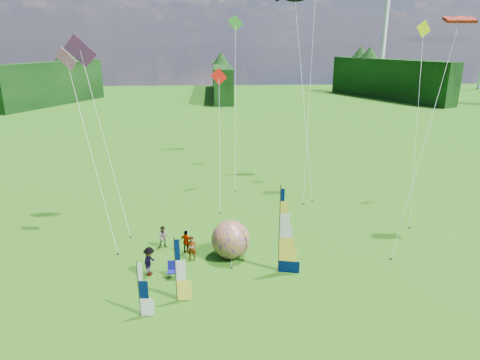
{
  "coord_description": "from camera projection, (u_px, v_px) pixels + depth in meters",
  "views": [
    {
      "loc": [
        -2.47,
        -18.37,
        12.9
      ],
      "look_at": [
        -1.0,
        4.0,
        5.5
      ],
      "focal_mm": 32.0,
      "sensor_mm": 36.0,
      "label": 1
    }
  ],
  "objects": [
    {
      "name": "kite_whale",
      "position": [
        303.0,
        86.0,
        37.9
      ],
      "size": [
        3.76,
        13.08,
        17.97
      ],
      "primitive_type": null,
      "rotation": [
        0.0,
        0.0,
        -0.06
      ],
      "color": "black",
      "rests_on": "ground"
    },
    {
      "name": "small_kite_orange",
      "position": [
        310.0,
        82.0,
        36.34
      ],
      "size": [
        5.59,
        11.3,
        18.93
      ],
      "primitive_type": null,
      "rotation": [
        0.0,
        0.0,
        -0.12
      ],
      "color": "#F39E03",
      "rests_on": "ground"
    },
    {
      "name": "spectator_c",
      "position": [
        150.0,
        261.0,
        24.33
      ],
      "size": [
        0.67,
        1.19,
        1.73
      ],
      "primitive_type": "imported",
      "rotation": [
        0.0,
        0.0,
        1.32
      ],
      "color": "#66594C",
      "rests_on": "ground"
    },
    {
      "name": "bol_inflatable",
      "position": [
        231.0,
        239.0,
        26.28
      ],
      "size": [
        2.43,
        2.43,
        2.38
      ],
      "primitive_type": "sphere",
      "rotation": [
        0.0,
        0.0,
        0.02
      ],
      "color": "navy",
      "rests_on": "ground"
    },
    {
      "name": "small_kite_green",
      "position": [
        235.0,
        94.0,
        41.03
      ],
      "size": [
        5.12,
        14.29,
        15.87
      ],
      "primitive_type": null,
      "rotation": [
        0.0,
        0.0,
        0.13
      ],
      "color": "green",
      "rests_on": "ground"
    },
    {
      "name": "spectator_a",
      "position": [
        192.0,
        249.0,
        26.01
      ],
      "size": [
        0.58,
        0.38,
        1.56
      ],
      "primitive_type": "imported",
      "rotation": [
        0.0,
        0.0,
        -0.02
      ],
      "color": "#66594C",
      "rests_on": "ground"
    },
    {
      "name": "camp_chair",
      "position": [
        172.0,
        270.0,
        24.1
      ],
      "size": [
        0.58,
        0.58,
        0.98
      ],
      "primitive_type": null,
      "rotation": [
        0.0,
        0.0,
        -0.02
      ],
      "color": "#0B0D57",
      "rests_on": "ground"
    },
    {
      "name": "turbine_right",
      "position": [
        385.0,
        31.0,
        116.36
      ],
      "size": [
        8.0,
        1.2,
        30.0
      ],
      "primitive_type": null,
      "color": "silver",
      "rests_on": "ground"
    },
    {
      "name": "small_kite_red",
      "position": [
        219.0,
        134.0,
        34.87
      ],
      "size": [
        6.23,
        9.97,
        11.1
      ],
      "primitive_type": null,
      "rotation": [
        0.0,
        0.0,
        0.4
      ],
      "color": "red",
      "rests_on": "ground"
    },
    {
      "name": "spectator_d",
      "position": [
        186.0,
        242.0,
        26.9
      ],
      "size": [
        0.97,
        0.72,
        1.53
      ],
      "primitive_type": "imported",
      "rotation": [
        0.0,
        0.0,
        2.69
      ],
      "color": "#66594C",
      "rests_on": "ground"
    },
    {
      "name": "kite_parafoil",
      "position": [
        428.0,
        122.0,
        26.47
      ],
      "size": [
        10.7,
        10.86,
        16.0
      ],
      "primitive_type": null,
      "rotation": [
        0.0,
        0.0,
        -0.22
      ],
      "color": "red",
      "rests_on": "ground"
    },
    {
      "name": "small_kite_yellow",
      "position": [
        418.0,
        117.0,
        31.81
      ],
      "size": [
        6.99,
        10.23,
        14.76
      ],
      "primitive_type": null,
      "rotation": [
        0.0,
        0.0,
        0.25
      ],
      "color": "#FDFF00",
      "rests_on": "ground"
    },
    {
      "name": "treeline_ring",
      "position": [
        266.0,
        236.0,
        20.35
      ],
      "size": [
        210.0,
        210.0,
        8.0
      ],
      "primitive_type": null,
      "color": "#154112",
      "rests_on": "ground"
    },
    {
      "name": "kite_rainbow_delta",
      "position": [
        103.0,
        127.0,
        29.87
      ],
      "size": [
        9.72,
        11.7,
        14.14
      ],
      "primitive_type": null,
      "rotation": [
        0.0,
        0.0,
        -0.19
      ],
      "color": "red",
      "rests_on": "ground"
    },
    {
      "name": "side_banner_far",
      "position": [
        139.0,
        290.0,
        20.51
      ],
      "size": [
        0.88,
        0.19,
        2.92
      ],
      "primitive_type": null,
      "rotation": [
        0.0,
        0.0,
        -0.1
      ],
      "color": "white",
      "rests_on": "ground"
    },
    {
      "name": "spectator_b",
      "position": [
        164.0,
        237.0,
        27.59
      ],
      "size": [
        0.78,
        0.47,
        1.51
      ],
      "primitive_type": "imported",
      "rotation": [
        0.0,
        0.0,
        0.16
      ],
      "color": "#66594C",
      "rests_on": "ground"
    },
    {
      "name": "ground",
      "position": [
        265.0,
        307.0,
        21.61
      ],
      "size": [
        220.0,
        220.0,
        0.0
      ],
      "primitive_type": "plane",
      "color": "#365A15",
      "rests_on": "ground"
    },
    {
      "name": "small_kite_pink",
      "position": [
        90.0,
        143.0,
        27.67
      ],
      "size": [
        9.44,
        10.71,
        12.99
      ],
      "primitive_type": null,
      "rotation": [
        0.0,
        0.0,
        -0.41
      ],
      "color": "#EE5AB4",
      "rests_on": "ground"
    },
    {
      "name": "feather_banner_main",
      "position": [
        279.0,
        231.0,
        24.13
      ],
      "size": [
        1.37,
        0.41,
        5.15
      ],
      "primitive_type": null,
      "rotation": [
        0.0,
        0.0,
        -0.23
      ],
      "color": "#01103E",
      "rests_on": "ground"
    },
    {
      "name": "side_banner_left",
      "position": [
        176.0,
        271.0,
        21.66
      ],
      "size": [
        0.98,
        0.16,
        3.5
      ],
      "primitive_type": null,
      "rotation": [
        0.0,
        0.0,
        -0.06
      ],
      "color": "yellow",
      "rests_on": "ground"
    }
  ]
}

